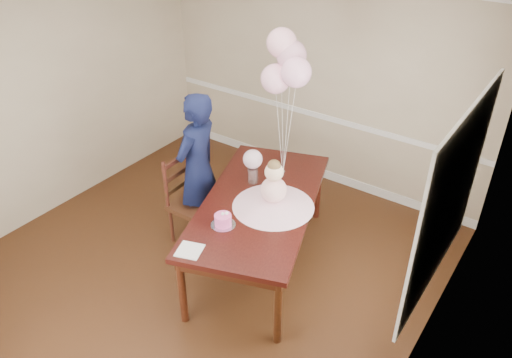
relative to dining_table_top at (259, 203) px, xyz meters
name	(u,v)px	position (x,y,z in m)	size (l,w,h in m)	color
floor	(195,273)	(-0.45, -0.54, -0.78)	(4.50, 5.00, 0.00)	black
ceiling	(173,14)	(-0.45, -0.54, 1.92)	(4.50, 5.00, 0.02)	silver
wall_back	(318,82)	(-0.45, 1.96, 0.57)	(4.50, 0.02, 2.70)	tan
wall_left	(37,106)	(-2.70, -0.54, 0.57)	(0.02, 5.00, 2.70)	tan
wall_right	(426,257)	(1.80, -0.54, 0.57)	(0.02, 5.00, 2.70)	tan
chair_rail_trim	(315,115)	(-0.45, 1.95, 0.12)	(4.50, 0.02, 0.07)	silver
baseboard_trim	(311,169)	(-0.45, 1.95, -0.72)	(4.50, 0.02, 0.12)	silver
window_frame	(451,199)	(1.78, -0.04, 0.77)	(0.02, 1.66, 1.56)	white
window_blinds	(448,199)	(1.76, -0.04, 0.77)	(0.01, 1.50, 1.40)	white
dining_table_top	(259,203)	(0.00, 0.00, 0.00)	(1.08, 2.15, 0.05)	black
table_apron	(259,209)	(0.00, 0.00, -0.08)	(0.97, 2.04, 0.11)	black
table_leg_fl	(182,291)	(-0.11, -1.08, -0.40)	(0.08, 0.08, 0.75)	black
table_leg_fr	(278,311)	(0.75, -0.79, -0.40)	(0.08, 0.08, 0.75)	black
table_leg_bl	(246,180)	(-0.75, 0.79, -0.40)	(0.08, 0.08, 0.75)	black
table_leg_br	(318,191)	(0.11, 1.08, -0.40)	(0.08, 0.08, 0.75)	black
baby_skirt	(273,202)	(0.17, 0.00, 0.08)	(0.82, 0.82, 0.11)	#F4B3C9
baby_torso	(274,190)	(0.17, 0.00, 0.22)	(0.26, 0.26, 0.26)	#FEA0C7
baby_head	(274,172)	(0.17, 0.00, 0.43)	(0.18, 0.18, 0.18)	#FFD6AF
baby_hair	(274,166)	(0.17, 0.00, 0.49)	(0.13, 0.13, 0.13)	brown
cake_platter	(223,225)	(-0.05, -0.53, 0.03)	(0.24, 0.24, 0.01)	#B4B4B9
birthday_cake	(223,220)	(-0.05, -0.53, 0.09)	(0.16, 0.16, 0.11)	#FF50AD
cake_flower_a	(223,214)	(-0.05, -0.53, 0.16)	(0.03, 0.03, 0.03)	white
cake_flower_b	(227,213)	(-0.02, -0.50, 0.16)	(0.03, 0.03, 0.03)	white
rose_vase_near	(253,175)	(-0.26, 0.25, 0.11)	(0.11, 0.11, 0.17)	white
roses_near	(253,159)	(-0.26, 0.25, 0.31)	(0.20, 0.20, 0.20)	beige
napkin	(190,250)	(-0.06, -0.99, 0.03)	(0.22, 0.22, 0.01)	white
balloon_weight	(283,172)	(-0.09, 0.59, 0.04)	(0.04, 0.04, 0.02)	silver
balloon_a	(276,79)	(-0.19, 0.56, 1.10)	(0.30, 0.30, 0.30)	#FFB4CF
balloon_b	(296,72)	(0.03, 0.58, 1.21)	(0.30, 0.30, 0.30)	#FFB4DA
balloon_c	(292,55)	(-0.10, 0.70, 1.32)	(0.30, 0.30, 0.30)	#DA9BB5
balloon_d	(282,43)	(-0.21, 0.69, 1.43)	(0.30, 0.30, 0.30)	#FFB4C8
balloon_ribbon_a	(279,135)	(-0.14, 0.58, 0.49)	(0.00, 0.00, 0.90)	silver
balloon_ribbon_b	(289,133)	(-0.03, 0.59, 0.54)	(0.00, 0.00, 1.01)	white
balloon_ribbon_c	(287,124)	(-0.10, 0.65, 0.60)	(0.00, 0.00, 1.12)	white
balloon_ribbon_d	(282,118)	(-0.15, 0.64, 0.65)	(0.00, 0.00, 1.23)	white
dining_chair_seat	(193,205)	(-0.83, -0.09, -0.32)	(0.45, 0.45, 0.05)	#341A0E
chair_leg_fl	(172,225)	(-1.01, -0.28, -0.56)	(0.04, 0.04, 0.44)	#39180F
chair_leg_fr	(197,237)	(-0.64, -0.27, -0.56)	(0.04, 0.04, 0.44)	#36130E
chair_leg_bl	(193,209)	(-1.02, 0.09, -0.56)	(0.04, 0.04, 0.44)	#3E1510
chair_leg_br	(217,220)	(-0.65, 0.10, -0.56)	(0.04, 0.04, 0.44)	#321C0D
chair_back_post_l	(166,185)	(-1.03, -0.28, -0.02)	(0.04, 0.04, 0.58)	#3A1610
chair_back_post_r	(188,170)	(-1.04, 0.09, -0.02)	(0.04, 0.04, 0.58)	#38120F
chair_slat_low	(178,187)	(-1.04, -0.09, -0.14)	(0.03, 0.41, 0.05)	#331D0E
chair_slat_mid	(177,174)	(-1.04, -0.09, 0.02)	(0.03, 0.41, 0.05)	black
chair_slat_top	(175,161)	(-1.04, -0.09, 0.19)	(0.03, 0.41, 0.05)	#3A170F
woman	(198,168)	(-0.85, 0.05, 0.09)	(0.63, 0.42, 1.74)	black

